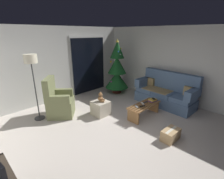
% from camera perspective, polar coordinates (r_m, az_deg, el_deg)
% --- Properties ---
extents(ground_plane, '(7.00, 7.00, 0.00)m').
position_cam_1_polar(ground_plane, '(4.10, 3.06, -14.94)').
color(ground_plane, '#BCB2A8').
extents(wall_back, '(5.72, 0.12, 2.50)m').
position_cam_1_polar(wall_back, '(5.98, -19.22, 7.99)').
color(wall_back, beige).
rests_on(wall_back, ground).
extents(wall_right, '(0.12, 6.00, 2.50)m').
position_cam_1_polar(wall_right, '(5.95, 22.26, 7.58)').
color(wall_right, beige).
rests_on(wall_right, ground).
extents(patio_door_frame, '(1.60, 0.02, 2.20)m').
position_cam_1_polar(patio_door_frame, '(6.66, -8.00, 8.59)').
color(patio_door_frame, silver).
rests_on(patio_door_frame, ground).
extents(patio_door_glass, '(1.50, 0.02, 2.10)m').
position_cam_1_polar(patio_door_glass, '(6.66, -7.89, 8.15)').
color(patio_door_glass, black).
rests_on(patio_door_glass, ground).
extents(couch, '(0.85, 1.97, 1.08)m').
position_cam_1_polar(couch, '(5.73, 17.99, -1.17)').
color(couch, slate).
rests_on(couch, ground).
extents(coffee_table, '(1.10, 0.40, 0.37)m').
position_cam_1_polar(coffee_table, '(4.82, 10.94, -6.35)').
color(coffee_table, olive).
rests_on(coffee_table, ground).
extents(remote_graphite, '(0.16, 0.06, 0.02)m').
position_cam_1_polar(remote_graphite, '(4.89, 11.48, -4.29)').
color(remote_graphite, '#333338').
rests_on(remote_graphite, coffee_table).
extents(remote_black, '(0.16, 0.09, 0.02)m').
position_cam_1_polar(remote_black, '(4.62, 10.42, -5.63)').
color(remote_black, black).
rests_on(remote_black, coffee_table).
extents(remote_white, '(0.12, 0.16, 0.02)m').
position_cam_1_polar(remote_white, '(4.80, 10.46, -4.70)').
color(remote_white, silver).
rests_on(remote_white, coffee_table).
extents(remote_silver, '(0.12, 0.16, 0.02)m').
position_cam_1_polar(remote_silver, '(4.58, 8.45, -5.78)').
color(remote_silver, '#ADADB2').
rests_on(remote_silver, coffee_table).
extents(book_stack, '(0.26, 0.20, 0.07)m').
position_cam_1_polar(book_stack, '(5.02, 13.82, -3.55)').
color(book_stack, '#6B3D7A').
rests_on(book_stack, coffee_table).
extents(cell_phone, '(0.13, 0.16, 0.01)m').
position_cam_1_polar(cell_phone, '(5.01, 14.13, -3.07)').
color(cell_phone, black).
rests_on(cell_phone, book_stack).
extents(christmas_tree, '(0.90, 0.90, 2.07)m').
position_cam_1_polar(christmas_tree, '(6.44, 1.73, 6.72)').
color(christmas_tree, '#4C1E19').
rests_on(christmas_tree, ground).
extents(armchair, '(0.97, 0.96, 1.13)m').
position_cam_1_polar(armchair, '(4.98, -17.80, -4.23)').
color(armchair, olive).
rests_on(armchair, ground).
extents(floor_lamp, '(0.32, 0.32, 1.78)m').
position_cam_1_polar(floor_lamp, '(4.68, -25.97, 7.48)').
color(floor_lamp, '#2D2D30').
rests_on(floor_lamp, ground).
extents(ottoman, '(0.44, 0.44, 0.41)m').
position_cam_1_polar(ottoman, '(4.87, -3.92, -6.37)').
color(ottoman, '#B2A893').
rests_on(ottoman, ground).
extents(teddy_bear_chestnut, '(0.21, 0.22, 0.29)m').
position_cam_1_polar(teddy_bear_chestnut, '(4.73, -3.88, -2.79)').
color(teddy_bear_chestnut, brown).
rests_on(teddy_bear_chestnut, ottoman).
extents(cardboard_box_taped_mid_floor, '(0.47, 0.28, 0.25)m').
position_cam_1_polar(cardboard_box_taped_mid_floor, '(4.06, 19.52, -14.44)').
color(cardboard_box_taped_mid_floor, tan).
rests_on(cardboard_box_taped_mid_floor, ground).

